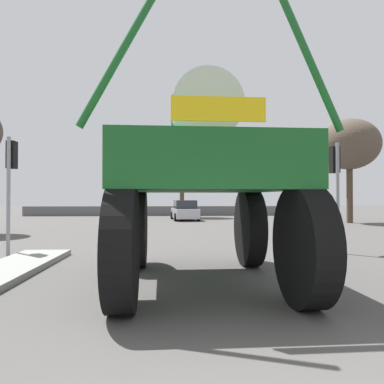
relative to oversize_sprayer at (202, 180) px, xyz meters
The scene contains 8 objects.
ground_plane 12.90m from the oversize_sprayer, 89.00° to the left, with size 120.00×120.00×0.00m, color #4C4947.
oversize_sprayer is the anchor object (origin of this frame).
sedan_ahead 20.89m from the oversize_sprayer, 89.23° to the left, with size 2.21×4.25×1.52m.
traffic_signal_near_left 6.80m from the oversize_sprayer, 144.37° to the left, with size 0.24×0.54×3.56m.
traffic_signal_near_right 6.03m from the oversize_sprayer, 41.06° to the left, with size 0.24×0.54×3.46m.
bare_tree_right 20.89m from the oversize_sprayer, 56.36° to the left, with size 4.06×4.06×7.10m.
bare_tree_far_center 25.39m from the oversize_sprayer, 89.64° to the left, with size 3.42×3.42×7.31m.
roadside_barrier 27.51m from the oversize_sprayer, 89.54° to the left, with size 29.45×0.24×0.90m, color #59595B.
Camera 1 is at (-0.81, -2.27, 1.75)m, focal length 34.72 mm.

